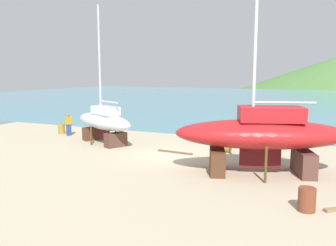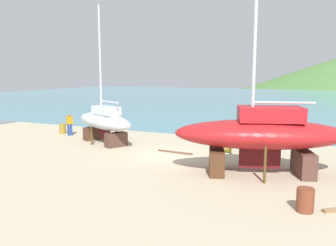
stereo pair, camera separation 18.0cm
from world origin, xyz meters
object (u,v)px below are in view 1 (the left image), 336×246
(sailboat_large_starboard, at_px, (104,121))
(barrel_rust_near, at_px, (62,129))
(worker, at_px, (69,124))
(barrel_rust_far, at_px, (224,148))
(barrel_rust_mid, at_px, (307,200))
(sailboat_small_center, at_px, (262,134))

(sailboat_large_starboard, relative_size, barrel_rust_near, 11.81)
(barrel_rust_near, bearing_deg, worker, -21.74)
(barrel_rust_far, bearing_deg, sailboat_large_starboard, -174.88)
(worker, distance_m, barrel_rust_far, 12.72)
(barrel_rust_mid, relative_size, barrel_rust_far, 1.02)
(sailboat_small_center, distance_m, worker, 16.23)
(sailboat_large_starboard, height_order, barrel_rust_far, sailboat_large_starboard)
(sailboat_large_starboard, distance_m, worker, 4.48)
(worker, height_order, barrel_rust_far, worker)
(worker, bearing_deg, barrel_rust_far, -155.24)
(sailboat_small_center, xyz_separation_m, worker, (-15.55, 4.51, -1.07))
(worker, bearing_deg, sailboat_small_center, -168.69)
(barrel_rust_mid, bearing_deg, worker, 153.99)
(barrel_rust_near, bearing_deg, barrel_rust_far, -4.36)
(sailboat_large_starboard, xyz_separation_m, barrel_rust_mid, (13.63, -7.35, -1.11))
(sailboat_small_center, distance_m, barrel_rust_near, 17.46)
(barrel_rust_far, bearing_deg, worker, 177.26)
(sailboat_small_center, relative_size, barrel_rust_mid, 15.70)
(worker, distance_m, barrel_rust_near, 1.31)
(barrel_rust_near, bearing_deg, sailboat_large_starboard, -18.74)
(barrel_rust_mid, height_order, barrel_rust_far, barrel_rust_mid)
(worker, height_order, barrel_rust_near, worker)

